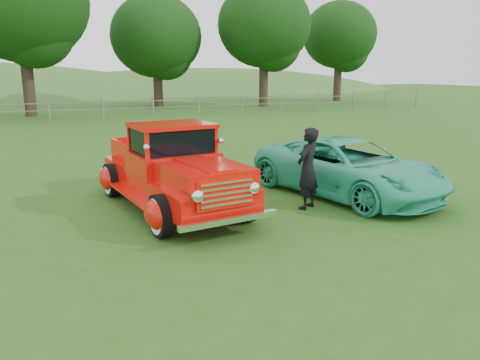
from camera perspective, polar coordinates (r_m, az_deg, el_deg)
name	(u,v)px	position (r m, az deg, el deg)	size (l,w,h in m)	color
ground	(260,233)	(8.33, 2.48, -6.47)	(140.00, 140.00, 0.00)	#285115
distant_hills	(38,128)	(66.96, -23.43, 5.88)	(116.00, 60.00, 18.00)	#2E6224
fence_line	(103,108)	(29.36, -16.36, 8.43)	(48.00, 0.12, 1.20)	#676257
tree_near_west	(20,1)	(32.34, -25.25, 19.16)	(8.00, 8.00, 10.42)	black
tree_near_east	(156,37)	(37.12, -10.19, 16.84)	(6.80, 6.80, 8.33)	black
tree_mid_east	(264,25)	(37.96, 2.96, 18.34)	(7.20, 7.20, 9.44)	black
tree_far_east	(340,35)	(45.04, 12.04, 16.88)	(6.60, 6.60, 8.86)	black
red_pickup	(172,171)	(9.69, -8.27, 1.11)	(2.70, 5.17, 1.78)	black
teal_sedan	(348,167)	(10.93, 12.99, 1.50)	(2.15, 4.66, 1.30)	#2EB88F
man	(308,169)	(9.68, 8.25, 1.39)	(0.62, 0.40, 1.69)	black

